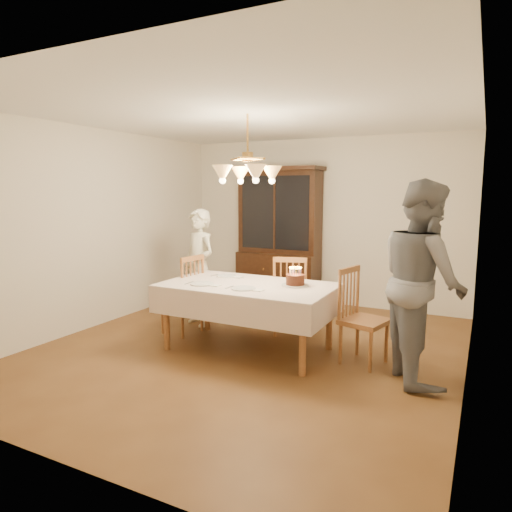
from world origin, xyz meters
The scene contains 14 objects.
ground centered at (0.00, 0.00, 0.00)m, with size 5.00×5.00×0.00m, color brown.
room_shell centered at (0.00, 0.00, 1.58)m, with size 5.00×5.00×5.00m.
dining_table centered at (0.00, 0.00, 0.68)m, with size 1.90×1.10×0.76m.
china_hutch centered at (-0.62, 2.25, 1.04)m, with size 1.38×0.54×2.16m.
chair_far_side centered at (0.20, 0.77, 0.44)m, with size 0.55×0.53×1.00m.
chair_left_end centered at (-1.03, 0.18, 0.45)m, with size 0.47×0.49×1.00m.
chair_right_end centered at (1.26, 0.18, 0.44)m, with size 0.51×0.53×1.00m.
elderly_woman centered at (-1.05, 0.59, 0.78)m, with size 0.57×0.37×1.56m, color beige.
adult_in_grey centered at (1.84, 0.03, 0.95)m, with size 0.92×0.72×1.90m, color slate.
birthday_cake centered at (0.50, 0.16, 0.82)m, with size 0.30×0.30×0.21m.
place_setting_near_left centered at (-0.43, -0.25, 0.77)m, with size 0.41×0.26×0.02m.
place_setting_near_right centered at (0.09, -0.25, 0.77)m, with size 0.41×0.26×0.02m.
place_setting_far_left centered at (-0.43, 0.28, 0.77)m, with size 0.39×0.24×0.02m.
chandelier centered at (0.00, 0.00, 1.98)m, with size 0.62×0.62×0.73m.
Camera 1 is at (2.34, -4.41, 1.80)m, focal length 32.00 mm.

